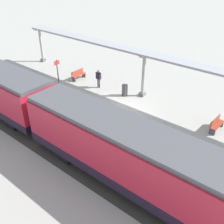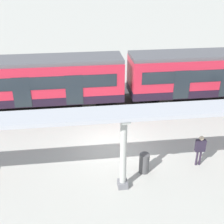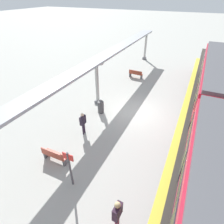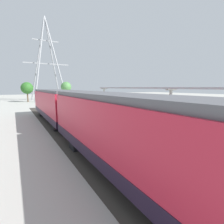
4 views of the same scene
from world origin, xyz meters
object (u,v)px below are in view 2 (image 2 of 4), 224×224
at_px(train_far_carriage, 220,74).
at_px(trash_bin, 144,163).
at_px(passenger_by_the_benches, 200,147).
at_px(canopy_pillar_second, 123,153).
at_px(train_near_carriage, 24,83).

distance_m(train_far_carriage, trash_bin, 10.75).
height_order(trash_bin, passenger_by_the_benches, passenger_by_the_benches).
xyz_separation_m(train_far_carriage, passenger_by_the_benches, (7.60, -4.52, -0.80)).
distance_m(canopy_pillar_second, trash_bin, 1.99).
height_order(train_near_carriage, trash_bin, train_near_carriage).
bearing_deg(trash_bin, passenger_by_the_benches, 93.94).
distance_m(trash_bin, passenger_by_the_benches, 2.81).
relative_size(canopy_pillar_second, passenger_by_the_benches, 2.19).
bearing_deg(train_near_carriage, canopy_pillar_second, 31.05).
distance_m(train_near_carriage, passenger_by_the_benches, 11.94).
relative_size(train_near_carriage, canopy_pillar_second, 3.65).
bearing_deg(train_far_carriage, train_near_carriage, -90.00).
relative_size(train_far_carriage, trash_bin, 13.19).
xyz_separation_m(canopy_pillar_second, trash_bin, (-0.92, 1.17, -1.33)).
distance_m(canopy_pillar_second, passenger_by_the_benches, 4.15).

